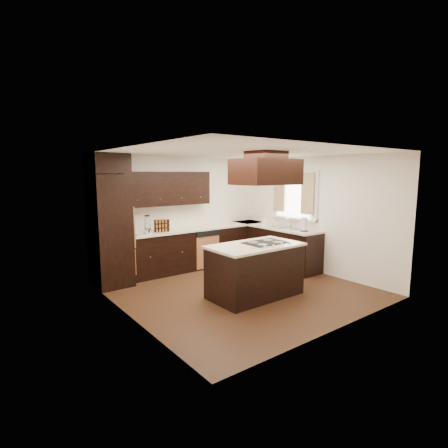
{
  "coord_description": "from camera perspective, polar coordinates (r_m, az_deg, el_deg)",
  "views": [
    {
      "loc": [
        -3.99,
        -4.8,
        2.14
      ],
      "look_at": [
        0.1,
        0.6,
        1.15
      ],
      "focal_mm": 28.0,
      "sensor_mm": 36.0,
      "label": 1
    }
  ],
  "objects": [
    {
      "name": "upper_cabinets",
      "position": [
        7.62,
        -9.31,
        5.72
      ],
      "size": [
        2.0,
        0.34,
        0.72
      ],
      "primitive_type": "cube",
      "color": "black",
      "rests_on": "wall_back"
    },
    {
      "name": "base_cabinets_right",
      "position": [
        8.3,
        8.14,
        -3.59
      ],
      "size": [
        0.6,
        2.4,
        0.88
      ],
      "primitive_type": "cube",
      "color": "black",
      "rests_on": "floor"
    },
    {
      "name": "countertop_back",
      "position": [
        7.81,
        -5.64,
        -0.86
      ],
      "size": [
        2.93,
        0.63,
        0.04
      ],
      "primitive_type": "cube",
      "color": "beige",
      "rests_on": "base_cabinets_back"
    },
    {
      "name": "hood_duct",
      "position": [
        5.9,
        6.89,
        11.13
      ],
      "size": [
        0.55,
        0.5,
        0.13
      ],
      "primitive_type": "cube",
      "color": "black",
      "rests_on": "ceiling"
    },
    {
      "name": "wall_front",
      "position": [
        4.89,
        18.59,
        -2.59
      ],
      "size": [
        4.2,
        0.02,
        2.5
      ],
      "primitive_type": "cube",
      "color": "white",
      "rests_on": "ground"
    },
    {
      "name": "ceiling",
      "position": [
        6.25,
        2.65,
        11.71
      ],
      "size": [
        4.2,
        4.2,
        0.02
      ],
      "primitive_type": "cube",
      "color": "white",
      "rests_on": "ground"
    },
    {
      "name": "wall_oven_face",
      "position": [
        7.06,
        -15.46,
        -0.29
      ],
      "size": [
        0.05,
        0.62,
        0.78
      ],
      "primitive_type": "cube",
      "color": "#B77044",
      "rests_on": "oven_column"
    },
    {
      "name": "window_frame",
      "position": [
        8.1,
        11.43,
        4.68
      ],
      "size": [
        0.06,
        1.32,
        1.12
      ],
      "primitive_type": "cube",
      "color": "silver",
      "rests_on": "wall_right"
    },
    {
      "name": "floor",
      "position": [
        6.6,
        2.5,
        -10.7
      ],
      "size": [
        4.2,
        4.2,
        0.02
      ],
      "primitive_type": "cube",
      "color": "#51301A",
      "rests_on": "ground"
    },
    {
      "name": "wall_left",
      "position": [
        5.23,
        -15.52,
        -1.78
      ],
      "size": [
        0.02,
        4.2,
        2.5
      ],
      "primitive_type": "cube",
      "color": "white",
      "rests_on": "ground"
    },
    {
      "name": "wall_right",
      "position": [
        7.81,
        14.57,
        1.5
      ],
      "size": [
        0.02,
        4.2,
        2.5
      ],
      "primitive_type": "cube",
      "color": "white",
      "rests_on": "ground"
    },
    {
      "name": "base_cabinets_back",
      "position": [
        7.91,
        -5.65,
        -4.14
      ],
      "size": [
        2.93,
        0.6,
        0.88
      ],
      "primitive_type": "cube",
      "color": "black",
      "rests_on": "floor"
    },
    {
      "name": "soap_bottle",
      "position": [
        8.3,
        6.63,
        0.56
      ],
      "size": [
        0.1,
        0.1,
        0.22
      ],
      "primitive_type": "imported",
      "rotation": [
        0.0,
        0.0,
        0.04
      ],
      "color": "silver",
      "rests_on": "countertop_right"
    },
    {
      "name": "curtain_right",
      "position": [
        8.33,
        9.0,
        5.18
      ],
      "size": [
        0.02,
        0.34,
        0.9
      ],
      "primitive_type": "cube",
      "color": "beige",
      "rests_on": "wall_right"
    },
    {
      "name": "sink_rim",
      "position": [
        7.97,
        10.0,
        -0.58
      ],
      "size": [
        0.52,
        0.84,
        0.01
      ],
      "primitive_type": "cube",
      "color": "silver",
      "rests_on": "countertop_right"
    },
    {
      "name": "island_top",
      "position": [
        6.05,
        5.13,
        -3.53
      ],
      "size": [
        1.64,
        0.92,
        0.04
      ],
      "primitive_type": "cube",
      "rotation": [
        0.0,
        0.0,
        -0.0
      ],
      "color": "beige",
      "rests_on": "island"
    },
    {
      "name": "range_hood",
      "position": [
        5.9,
        6.84,
        8.46
      ],
      "size": [
        1.05,
        0.72,
        0.42
      ],
      "primitive_type": "cube",
      "color": "black",
      "rests_on": "ceiling"
    },
    {
      "name": "curtain_left",
      "position": [
        7.78,
        13.48,
        4.84
      ],
      "size": [
        0.02,
        0.34,
        0.9
      ],
      "primitive_type": "cube",
      "color": "beige",
      "rests_on": "wall_right"
    },
    {
      "name": "oven_column",
      "position": [
        6.95,
        -18.12,
        -1.03
      ],
      "size": [
        0.65,
        0.75,
        2.12
      ],
      "primitive_type": "cube",
      "color": "black",
      "rests_on": "floor"
    },
    {
      "name": "dishwasher_front",
      "position": [
        7.83,
        -2.68,
        -4.56
      ],
      "size": [
        0.6,
        0.05,
        0.72
      ],
      "primitive_type": "cube",
      "color": "#B77044",
      "rests_on": "floor"
    },
    {
      "name": "wall_back",
      "position": [
        8.03,
        -7.11,
        1.88
      ],
      "size": [
        4.2,
        0.02,
        2.5
      ],
      "primitive_type": "cube",
      "color": "white",
      "rests_on": "ground"
    },
    {
      "name": "blender_pitcher",
      "position": [
        7.22,
        -12.38,
        0.24
      ],
      "size": [
        0.13,
        0.13,
        0.26
      ],
      "primitive_type": "cone",
      "color": "silver",
      "rests_on": "blender_base"
    },
    {
      "name": "window_pane",
      "position": [
        8.12,
        11.57,
        4.68
      ],
      "size": [
        0.0,
        1.2,
        1.0
      ],
      "primitive_type": "cube",
      "color": "white",
      "rests_on": "wall_right"
    },
    {
      "name": "paper_towel",
      "position": [
        7.55,
        12.97,
        -0.09
      ],
      "size": [
        0.15,
        0.15,
        0.29
      ],
      "primitive_type": "cylinder",
      "rotation": [
        0.0,
        0.0,
        0.12
      ],
      "color": "silver",
      "rests_on": "countertop_right"
    },
    {
      "name": "island",
      "position": [
        6.16,
        5.07,
        -7.72
      ],
      "size": [
        1.58,
        0.86,
        0.88
      ],
      "primitive_type": "cube",
      "rotation": [
        0.0,
        0.0,
        -0.0
      ],
      "color": "black",
      "rests_on": "floor"
    },
    {
      "name": "spice_rack",
      "position": [
        7.41,
        -10.14,
        -0.27
      ],
      "size": [
        0.32,
        0.17,
        0.26
      ],
      "primitive_type": "cube",
      "rotation": [
        0.0,
        0.0,
        -0.3
      ],
      "color": "black",
      "rests_on": "countertop_back"
    },
    {
      "name": "blender_base",
      "position": [
        7.24,
        -12.34,
        -1.17
      ],
      "size": [
        0.15,
        0.15,
        0.1
      ],
      "primitive_type": "cylinder",
      "color": "silver",
      "rests_on": "countertop_back"
    },
    {
      "name": "cooktop",
      "position": [
        6.21,
        6.77,
        -3.02
      ],
      "size": [
        0.75,
        0.5,
        0.01
      ],
      "primitive_type": "cube",
      "rotation": [
        0.0,
        0.0,
        -0.0
      ],
      "color": "black",
      "rests_on": "island_top"
    },
    {
      "name": "mixing_bowl",
      "position": [
        7.17,
        -13.92,
        -1.49
      ],
      "size": [
        0.26,
        0.26,
        0.06
      ],
      "primitive_type": "imported",
      "rotation": [
        0.0,
        0.0,
        0.13
      ],
      "color": "silver",
      "rests_on": "countertop_back"
    },
    {
      "name": "countertop_right",
      "position": [
        8.21,
        8.14,
        -0.46
      ],
      "size": [
        0.63,
        2.4,
        0.04
      ],
      "primitive_type": "cube",
      "color": "beige",
      "rests_on": "base_cabinets_right"
    }
  ]
}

